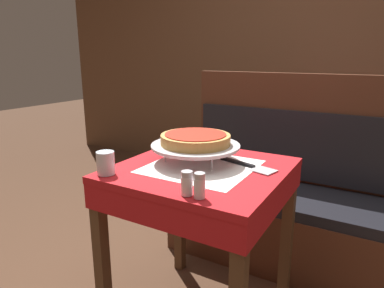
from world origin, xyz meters
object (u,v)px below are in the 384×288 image
(pizza_server, at_px, (248,165))
(salt_shaker, at_px, (187,183))
(pizza_pan_stand, at_px, (195,146))
(dining_table_rear, at_px, (332,129))
(condiment_caddy, at_px, (319,112))
(dining_table_front, at_px, (201,189))
(pepper_shaker, at_px, (200,186))
(booth_bench, at_px, (286,208))
(deep_dish_pizza, at_px, (195,139))
(water_glass_near, at_px, (106,163))

(pizza_server, bearing_deg, salt_shaker, -99.62)
(pizza_pan_stand, height_order, pizza_server, pizza_pan_stand)
(dining_table_rear, bearing_deg, pizza_server, -94.91)
(pizza_pan_stand, relative_size, condiment_caddy, 2.12)
(dining_table_front, distance_m, pizza_server, 0.22)
(dining_table_rear, distance_m, pepper_shaker, 1.87)
(salt_shaker, relative_size, condiment_caddy, 0.46)
(dining_table_front, height_order, pizza_server, pizza_server)
(salt_shaker, xyz_separation_m, pepper_shaker, (0.05, 0.00, 0.00))
(booth_bench, bearing_deg, pizza_pan_stand, -108.97)
(pizza_pan_stand, distance_m, deep_dish_pizza, 0.03)
(booth_bench, xyz_separation_m, pizza_pan_stand, (-0.24, -0.70, 0.52))
(deep_dish_pizza, height_order, pepper_shaker, deep_dish_pizza)
(dining_table_front, bearing_deg, deep_dish_pizza, 142.55)
(dining_table_rear, bearing_deg, pizza_pan_stand, -102.90)
(dining_table_front, bearing_deg, pepper_shaker, -62.48)
(salt_shaker, xyz_separation_m, condiment_caddy, (0.11, 1.74, 0.00))
(dining_table_rear, distance_m, pizza_server, 1.48)
(dining_table_front, height_order, condiment_caddy, condiment_caddy)
(pizza_server, bearing_deg, condiment_caddy, 88.32)
(pizza_pan_stand, xyz_separation_m, pepper_shaker, (0.21, -0.33, -0.03))
(dining_table_rear, relative_size, condiment_caddy, 4.34)
(dining_table_front, distance_m, pepper_shaker, 0.36)
(dining_table_front, distance_m, pizza_pan_stand, 0.19)
(dining_table_rear, xyz_separation_m, pizza_pan_stand, (-0.35, -1.52, 0.17))
(pizza_pan_stand, distance_m, condiment_caddy, 1.43)
(deep_dish_pizza, xyz_separation_m, condiment_caddy, (0.26, 1.41, -0.06))
(deep_dish_pizza, distance_m, pizza_server, 0.25)
(booth_bench, relative_size, salt_shaker, 16.30)
(pizza_pan_stand, distance_m, salt_shaker, 0.37)
(dining_table_front, distance_m, water_glass_near, 0.42)
(dining_table_rear, xyz_separation_m, salt_shaker, (-0.19, -1.86, 0.14))
(booth_bench, relative_size, condiment_caddy, 7.45)
(pizza_server, xyz_separation_m, water_glass_near, (-0.45, -0.37, 0.04))
(water_glass_near, relative_size, condiment_caddy, 0.50)
(deep_dish_pizza, distance_m, pepper_shaker, 0.40)
(deep_dish_pizza, bearing_deg, pizza_pan_stand, 0.00)
(pizza_pan_stand, xyz_separation_m, deep_dish_pizza, (0.00, 0.00, 0.03))
(pizza_server, bearing_deg, pepper_shaker, -92.56)
(water_glass_near, bearing_deg, booth_bench, 65.26)
(pizza_pan_stand, bearing_deg, dining_table_rear, 77.10)
(dining_table_front, distance_m, dining_table_rear, 1.59)
(dining_table_rear, bearing_deg, deep_dish_pizza, -102.90)
(water_glass_near, height_order, pepper_shaker, water_glass_near)
(pizza_pan_stand, height_order, water_glass_near, water_glass_near)
(dining_table_front, bearing_deg, booth_bench, 75.72)
(condiment_caddy, bearing_deg, pizza_pan_stand, -100.56)
(water_glass_near, bearing_deg, pizza_pan_stand, 54.17)
(booth_bench, xyz_separation_m, salt_shaker, (-0.09, -1.04, 0.50))
(dining_table_rear, bearing_deg, dining_table_front, -100.73)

